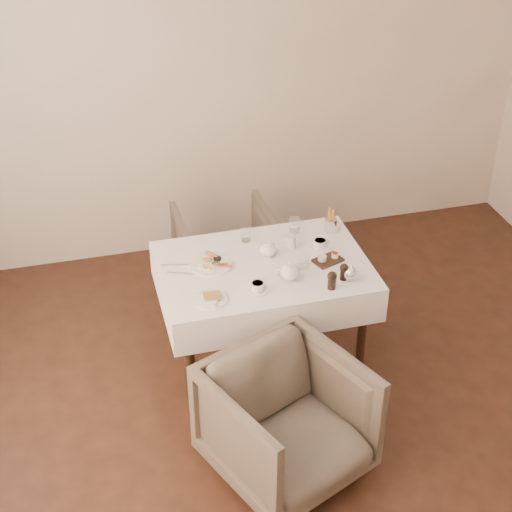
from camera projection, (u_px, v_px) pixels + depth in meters
The scene contains 20 objects.
table at pixel (263, 280), 4.84m from camera, with size 1.28×0.88×0.75m.
armchair_near at pixel (287, 422), 4.23m from camera, with size 0.75×0.78×0.71m, color brown.
armchair_far at pixel (226, 251), 5.71m from camera, with size 0.68×0.69×0.63m, color brown.
breakfast_plate at pixel (210, 263), 4.77m from camera, with size 0.26×0.26×0.03m.
side_plate at pixel (210, 300), 4.46m from camera, with size 0.21×0.19×0.02m.
teapot_centre at pixel (268, 248), 4.83m from camera, with size 0.15×0.11×0.12m, color white, non-canonical shape.
teapot_front at pixel (290, 270), 4.61m from camera, with size 0.16×0.13×0.13m, color white, non-canonical shape.
creamer at pixel (290, 241), 4.92m from camera, with size 0.07×0.07×0.08m, color white.
teacup_near at pixel (258, 287), 4.54m from camera, with size 0.12×0.12×0.06m.
teacup_far at pixel (320, 245), 4.92m from camera, with size 0.12×0.12×0.06m.
glass_left at pixel (246, 235), 4.99m from camera, with size 0.06×0.06×0.09m, color silver.
glass_mid at pixel (303, 260), 4.73m from camera, with size 0.07×0.07×0.10m, color silver.
glass_right at pixel (294, 225), 5.07m from camera, with size 0.07×0.07×0.10m, color silver.
condiment_board at pixel (328, 259), 4.80m from camera, with size 0.20×0.17×0.04m.
pepper_mill_left at pixel (332, 280), 4.54m from camera, with size 0.06×0.06×0.12m, color black, non-canonical shape.
pepper_mill_right at pixel (344, 271), 4.62m from camera, with size 0.05×0.05×0.11m, color black, non-canonical shape.
silver_pot at pixel (351, 272), 4.61m from camera, with size 0.10×0.08×0.11m, color white, non-canonical shape.
fries_cup at pixel (331, 222), 5.06m from camera, with size 0.08×0.08×0.17m.
cutlery_fork at pixel (178, 265), 4.77m from camera, with size 0.02×0.21×0.00m, color silver.
cutlery_knife at pixel (183, 273), 4.70m from camera, with size 0.02×0.20×0.00m, color silver.
Camera 1 is at (-1.29, -2.85, 3.42)m, focal length 55.00 mm.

